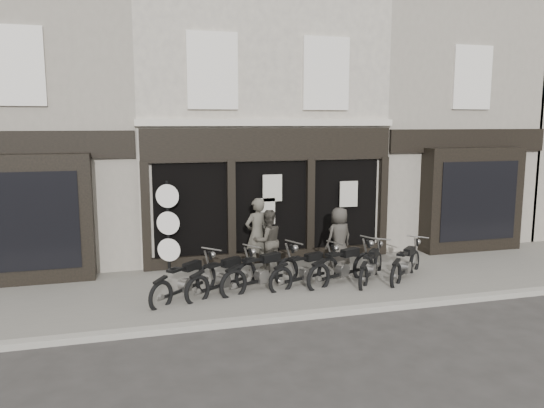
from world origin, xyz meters
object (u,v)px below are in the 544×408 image
object	(u,v)px
motorcycle_5	(371,269)
motorcycle_3	(306,273)
man_right	(339,237)
motorcycle_4	(343,269)
man_left	(257,234)
motorcycle_0	(185,284)
motorcycle_1	(224,280)
man_centre	(268,241)
motorcycle_2	(262,275)
advert_sign_post	(168,230)
motorcycle_6	(406,266)

from	to	relation	value
motorcycle_5	motorcycle_3	bearing A→B (deg)	129.07
man_right	motorcycle_4	bearing A→B (deg)	53.58
motorcycle_4	man_left	distance (m)	2.50
motorcycle_0	motorcycle_1	distance (m)	0.89
motorcycle_3	motorcycle_0	bearing A→B (deg)	160.99
motorcycle_0	man_right	distance (m)	4.61
motorcycle_0	man_centre	world-z (taller)	man_centre
motorcycle_2	motorcycle_5	world-z (taller)	motorcycle_2
advert_sign_post	motorcycle_4	bearing A→B (deg)	-5.03
motorcycle_4	man_left	size ratio (longest dim) A/B	1.12
motorcycle_0	advert_sign_post	size ratio (longest dim) A/B	0.71
motorcycle_0	man_left	xyz separation A→B (m)	(2.11, 1.71, 0.68)
motorcycle_5	advert_sign_post	xyz separation A→B (m)	(-4.85, 2.10, 0.84)
man_right	motorcycle_2	bearing A→B (deg)	10.10
motorcycle_1	motorcycle_3	size ratio (longest dim) A/B	0.95
motorcycle_0	motorcycle_2	bearing A→B (deg)	-38.34
motorcycle_1	man_right	size ratio (longest dim) A/B	1.21
motorcycle_2	motorcycle_4	distance (m)	2.06
motorcycle_0	man_centre	xyz separation A→B (m)	(2.37, 1.55, 0.53)
man_left	man_right	bearing A→B (deg)	153.08
motorcycle_0	man_right	size ratio (longest dim) A/B	1.10
motorcycle_6	man_centre	world-z (taller)	man_centre
motorcycle_6	motorcycle_3	bearing A→B (deg)	135.13
motorcycle_1	motorcycle_2	distance (m)	0.94
motorcycle_1	man_right	bearing A→B (deg)	-11.74
motorcycle_2	motorcycle_4	xyz separation A→B (m)	(2.06, -0.03, -0.00)
motorcycle_1	motorcycle_4	xyz separation A→B (m)	(3.00, 0.02, 0.02)
motorcycle_6	motorcycle_1	bearing A→B (deg)	136.84
motorcycle_5	man_right	bearing A→B (deg)	53.48
motorcycle_1	man_left	xyz separation A→B (m)	(1.22, 1.64, 0.67)
motorcycle_3	motorcycle_5	world-z (taller)	motorcycle_3
motorcycle_1	man_right	world-z (taller)	man_right
man_centre	advert_sign_post	xyz separation A→B (m)	(-2.55, 0.65, 0.29)
motorcycle_0	man_right	world-z (taller)	man_right
motorcycle_1	man_right	xyz separation A→B (m)	(3.46, 1.36, 0.52)
motorcycle_2	motorcycle_6	size ratio (longest dim) A/B	1.26
motorcycle_5	man_centre	distance (m)	2.78
motorcycle_6	man_centre	size ratio (longest dim) A/B	1.06
motorcycle_4	motorcycle_5	xyz separation A→B (m)	(0.78, 0.01, -0.05)
man_right	man_centre	bearing A→B (deg)	-20.72
motorcycle_4	motorcycle_3	bearing A→B (deg)	153.73
motorcycle_2	motorcycle_6	xyz separation A→B (m)	(3.78, -0.10, -0.04)
motorcycle_3	motorcycle_4	bearing A→B (deg)	-23.69
motorcycle_3	man_right	size ratio (longest dim) A/B	1.27
motorcycle_5	man_right	distance (m)	1.48
motorcycle_0	motorcycle_1	bearing A→B (deg)	-37.27
motorcycle_0	man_left	size ratio (longest dim) A/B	0.92
motorcycle_3	man_centre	bearing A→B (deg)	90.79
motorcycle_2	man_centre	distance (m)	1.61
motorcycle_3	motorcycle_4	xyz separation A→B (m)	(0.94, -0.04, 0.03)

